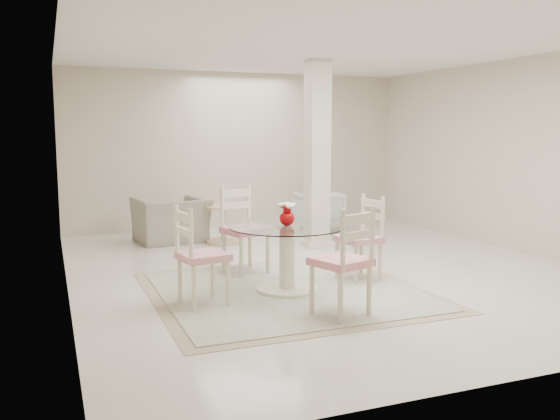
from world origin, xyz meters
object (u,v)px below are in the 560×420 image
object	(u,v)px
dining_chair_west	(196,249)
dining_table	(287,258)
armchair_white	(319,211)
column	(317,155)
side_table	(224,226)
red_vase	(287,214)
dining_chair_east	(364,231)
dining_chair_south	(347,254)
recliner_taupe	(171,220)
dining_chair_north	(242,222)

from	to	relation	value
dining_chair_west	dining_table	bearing A→B (deg)	-90.88
dining_table	armchair_white	xyz separation A→B (m)	(2.00, 3.47, -0.03)
column	side_table	bearing A→B (deg)	147.67
red_vase	armchair_white	world-z (taller)	red_vase
red_vase	side_table	size ratio (longest dim) A/B	0.43
dining_chair_east	dining_chair_south	xyz separation A→B (m)	(-0.83, -1.17, 0.03)
column	dining_table	bearing A→B (deg)	-122.05
armchair_white	side_table	size ratio (longest dim) A/B	1.27
recliner_taupe	dining_chair_west	bearing A→B (deg)	74.94
recliner_taupe	side_table	bearing A→B (deg)	142.76
dining_table	dining_chair_west	xyz separation A→B (m)	(-1.01, -0.16, 0.21)
dining_chair_south	recliner_taupe	distance (m)	4.38
dining_chair_west	dining_chair_south	size ratio (longest dim) A/B	0.96
dining_table	recliner_taupe	bearing A→B (deg)	99.92
column	armchair_white	xyz separation A→B (m)	(0.66, 1.34, -1.02)
red_vase	armchair_white	xyz separation A→B (m)	(1.99, 3.48, -0.51)
dining_chair_south	recliner_taupe	size ratio (longest dim) A/B	1.08
dining_chair_south	armchair_white	world-z (taller)	dining_chair_south
dining_chair_south	armchair_white	xyz separation A→B (m)	(1.82, 4.48, -0.26)
dining_chair_east	dining_chair_north	world-z (taller)	dining_chair_north
side_table	red_vase	bearing A→B (deg)	-92.65
dining_chair_south	dining_chair_north	bearing A→B (deg)	-98.51
dining_chair_east	dining_chair_west	bearing A→B (deg)	-90.02
column	side_table	size ratio (longest dim) A/B	4.72
dining_table	side_table	distance (m)	2.90
dining_table	column	bearing A→B (deg)	57.95
armchair_white	column	bearing A→B (deg)	66.17
dining_chair_east	dining_chair_north	xyz separation A→B (m)	(-1.18, 0.85, 0.05)
dining_table	dining_chair_south	size ratio (longest dim) A/B	1.09
dining_table	recliner_taupe	size ratio (longest dim) A/B	1.18
dining_chair_east	dining_table	bearing A→B (deg)	-90.05
dining_chair_north	armchair_white	distance (m)	3.29
dining_table	dining_chair_east	distance (m)	1.04
recliner_taupe	dining_chair_north	bearing A→B (deg)	92.14
dining_chair_south	recliner_taupe	xyz separation A→B (m)	(-0.75, 4.30, -0.25)
dining_table	dining_chair_west	distance (m)	1.04
dining_chair_east	armchair_white	world-z (taller)	dining_chair_east
dining_chair_west	recliner_taupe	distance (m)	3.49
dining_chair_west	armchair_white	bearing A→B (deg)	-49.58
red_vase	dining_chair_west	xyz separation A→B (m)	(-1.01, -0.16, -0.27)
red_vase	dining_chair_west	bearing A→B (deg)	-171.01
dining_chair_north	side_table	bearing A→B (deg)	65.19
dining_table	red_vase	distance (m)	0.48
dining_chair_east	dining_chair_south	size ratio (longest dim) A/B	0.94
dining_chair_west	side_table	size ratio (longest dim) A/B	1.89
column	recliner_taupe	xyz separation A→B (m)	(-1.91, 1.16, -1.01)
side_table	dining_chair_east	bearing A→B (deg)	-72.37
dining_chair_north	dining_chair_west	world-z (taller)	dining_chair_north
dining_chair_south	column	bearing A→B (deg)	-128.46
side_table	dining_chair_west	bearing A→B (deg)	-110.53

